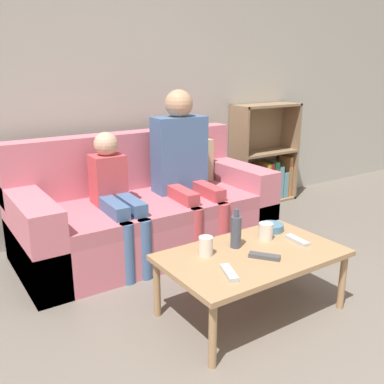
{
  "coord_description": "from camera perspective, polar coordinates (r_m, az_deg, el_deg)",
  "views": [
    {
      "loc": [
        -1.46,
        -0.53,
        1.38
      ],
      "look_at": [
        0.01,
        1.67,
        0.6
      ],
      "focal_mm": 40.0,
      "sensor_mm": 36.0,
      "label": 1
    }
  ],
  "objects": [
    {
      "name": "coffee_table",
      "position": [
        2.46,
        8.02,
        -8.76
      ],
      "size": [
        1.02,
        0.61,
        0.37
      ],
      "color": "#A87F56",
      "rests_on": "ground_plane"
    },
    {
      "name": "person_adult",
      "position": [
        3.32,
        -1.15,
        4.54
      ],
      "size": [
        0.42,
        0.63,
        1.21
      ],
      "rotation": [
        0.0,
        0.0,
        -0.06
      ],
      "color": "#C6474C",
      "rests_on": "ground_plane"
    },
    {
      "name": "tv_remote_0",
      "position": [
        2.38,
        9.64,
        -8.45
      ],
      "size": [
        0.14,
        0.16,
        0.02
      ],
      "rotation": [
        0.0,
        0.0,
        0.65
      ],
      "color": "#47474C",
      "rests_on": "coffee_table"
    },
    {
      "name": "tv_remote_1",
      "position": [
        2.63,
        13.86,
        -6.27
      ],
      "size": [
        0.06,
        0.17,
        0.02
      ],
      "rotation": [
        0.0,
        0.0,
        -0.09
      ],
      "color": "#B7B7BC",
      "rests_on": "coffee_table"
    },
    {
      "name": "couch",
      "position": [
        3.34,
        -6.16,
        -2.68
      ],
      "size": [
        1.93,
        0.88,
        0.87
      ],
      "color": "#D1707F",
      "rests_on": "ground_plane"
    },
    {
      "name": "cup_near",
      "position": [
        2.62,
        9.8,
        -5.18
      ],
      "size": [
        0.09,
        0.09,
        0.1
      ],
      "color": "silver",
      "rests_on": "coffee_table"
    },
    {
      "name": "wall_back",
      "position": [
        3.67,
        -10.54,
        14.98
      ],
      "size": [
        12.0,
        0.06,
        2.6
      ],
      "color": "#B7B2A8",
      "rests_on": "ground_plane"
    },
    {
      "name": "tv_remote_2",
      "position": [
        2.19,
        4.99,
        -10.67
      ],
      "size": [
        0.1,
        0.18,
        0.02
      ],
      "rotation": [
        0.0,
        0.0,
        -0.36
      ],
      "color": "#B7B7BC",
      "rests_on": "coffee_table"
    },
    {
      "name": "person_child",
      "position": [
        3.03,
        -10.17,
        -0.04
      ],
      "size": [
        0.25,
        0.62,
        0.94
      ],
      "rotation": [
        0.0,
        0.0,
        -0.04
      ],
      "color": "#476693",
      "rests_on": "ground_plane"
    },
    {
      "name": "bookshelf",
      "position": [
        4.51,
        9.33,
        3.32
      ],
      "size": [
        0.72,
        0.28,
        1.01
      ],
      "color": "#8E7051",
      "rests_on": "ground_plane"
    },
    {
      "name": "cup_far",
      "position": [
        2.37,
        1.84,
        -7.21
      ],
      "size": [
        0.08,
        0.08,
        0.11
      ],
      "color": "silver",
      "rests_on": "coffee_table"
    },
    {
      "name": "bottle",
      "position": [
        2.47,
        5.88,
        -5.22
      ],
      "size": [
        0.06,
        0.06,
        0.23
      ],
      "color": "#424756",
      "rests_on": "coffee_table"
    },
    {
      "name": "snack_bowl",
      "position": [
        2.77,
        10.61,
        -4.64
      ],
      "size": [
        0.15,
        0.15,
        0.05
      ],
      "color": "teal",
      "rests_on": "coffee_table"
    }
  ]
}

